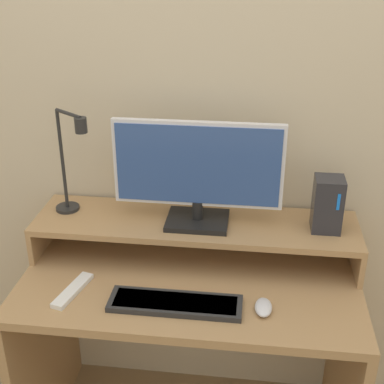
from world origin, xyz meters
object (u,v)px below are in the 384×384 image
at_px(desk_lamp, 71,164).
at_px(remote_control, 73,290).
at_px(router_dock, 327,204).
at_px(keyboard, 175,303).
at_px(mouse, 263,307).
at_px(monitor, 198,172).

relative_size(desk_lamp, remote_control, 1.95).
relative_size(router_dock, remote_control, 0.97).
xyz_separation_m(keyboard, mouse, (0.27, 0.01, 0.00)).
bearing_deg(router_dock, mouse, -124.24).
distance_m(desk_lamp, keyboard, 0.60).
relative_size(desk_lamp, router_dock, 2.02).
xyz_separation_m(desk_lamp, keyboard, (0.40, -0.30, -0.32)).
bearing_deg(mouse, remote_control, 178.20).
distance_m(desk_lamp, mouse, 0.80).
height_order(monitor, remote_control, monitor).
bearing_deg(monitor, remote_control, -144.81).
bearing_deg(mouse, router_dock, 55.76).
xyz_separation_m(desk_lamp, remote_control, (0.07, -0.27, -0.32)).
height_order(router_dock, keyboard, router_dock).
height_order(router_dock, mouse, router_dock).
relative_size(monitor, router_dock, 3.00).
bearing_deg(mouse, keyboard, -178.14).
distance_m(router_dock, keyboard, 0.59).
relative_size(monitor, keyboard, 1.37).
height_order(desk_lamp, remote_control, desk_lamp).
bearing_deg(desk_lamp, mouse, -23.58).
bearing_deg(router_dock, monitor, -178.90).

